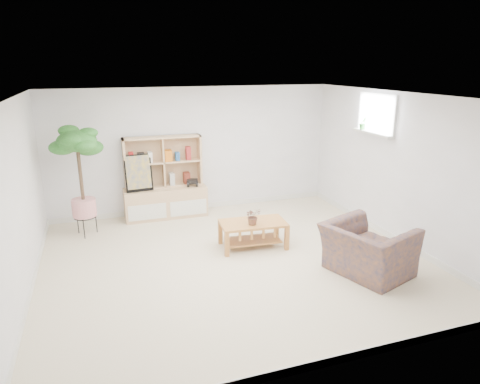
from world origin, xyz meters
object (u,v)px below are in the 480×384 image
object	(u,v)px
storage_unit	(165,178)
armchair	(368,246)
coffee_table	(253,234)
floor_tree	(81,182)

from	to	relation	value
storage_unit	armchair	world-z (taller)	storage_unit
coffee_table	storage_unit	bearing A→B (deg)	124.57
storage_unit	floor_tree	distance (m)	1.53
storage_unit	armchair	distance (m)	3.94
floor_tree	coffee_table	bearing A→B (deg)	-28.68
coffee_table	floor_tree	xyz separation A→B (m)	(-2.52, 1.38, 0.72)
coffee_table	armchair	distance (m)	1.80
floor_tree	storage_unit	bearing A→B (deg)	18.23
coffee_table	floor_tree	bearing A→B (deg)	155.74
storage_unit	coffee_table	bearing A→B (deg)	-59.85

